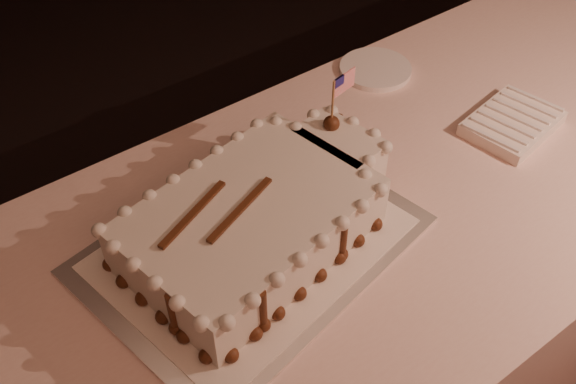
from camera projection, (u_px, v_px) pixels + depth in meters
banquet_table at (370, 301)px, 1.51m from camera, size 2.40×0.80×0.75m
cake_board at (252, 245)px, 1.13m from camera, size 0.62×0.51×0.01m
doily at (252, 243)px, 1.13m from camera, size 0.55×0.46×0.00m
sheet_cake at (262, 215)px, 1.11m from camera, size 0.54×0.36×0.21m
napkin_stack at (512, 123)px, 1.35m from camera, size 0.22×0.17×0.03m
side_plate at (375, 69)px, 1.51m from camera, size 0.17×0.17×0.01m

